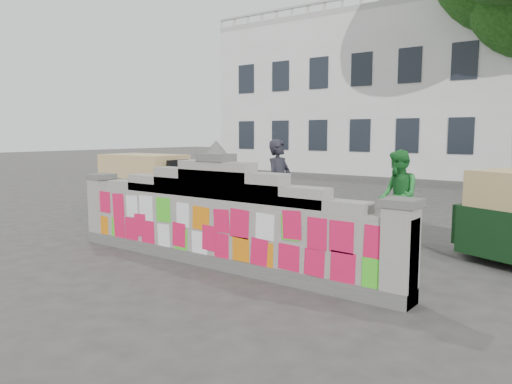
% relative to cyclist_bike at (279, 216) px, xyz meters
% --- Properties ---
extents(ground, '(100.00, 100.00, 0.00)m').
position_rel_cyclist_bike_xyz_m(ground, '(0.24, -2.06, -0.52)').
color(ground, '#383533').
rests_on(ground, ground).
extents(parapet_wall, '(6.48, 0.44, 2.01)m').
position_rel_cyclist_bike_xyz_m(parapet_wall, '(0.24, -2.07, 0.23)').
color(parapet_wall, '#4C4C49').
rests_on(parapet_wall, ground).
extents(building, '(16.00, 10.00, 8.90)m').
position_rel_cyclist_bike_xyz_m(building, '(-6.76, 19.92, 3.50)').
color(building, silver).
rests_on(building, ground).
extents(cyclist_bike, '(1.98, 0.72, 1.03)m').
position_rel_cyclist_bike_xyz_m(cyclist_bike, '(0.00, 0.00, 0.00)').
color(cyclist_bike, black).
rests_on(cyclist_bike, ground).
extents(cyclist_rider, '(0.43, 0.64, 1.75)m').
position_rel_cyclist_bike_xyz_m(cyclist_rider, '(0.00, 0.00, 0.36)').
color(cyclist_rider, black).
rests_on(cyclist_rider, ground).
extents(pedestrian, '(1.08, 1.11, 1.81)m').
position_rel_cyclist_bike_xyz_m(pedestrian, '(1.88, 1.29, 0.39)').
color(pedestrian, '#227D2F').
rests_on(pedestrian, ground).
extents(rickshaw_left, '(2.83, 1.39, 1.56)m').
position_rel_cyclist_bike_xyz_m(rickshaw_left, '(-4.82, 0.75, 0.29)').
color(rickshaw_left, '#103221').
rests_on(rickshaw_left, ground).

